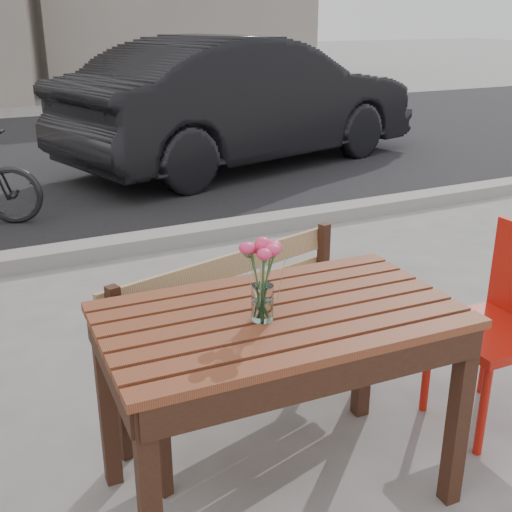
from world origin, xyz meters
The scene contains 7 objects.
ground centered at (0.00, 0.00, 0.00)m, with size 80.00×80.00×0.00m, color slate.
street centered at (0.00, 5.06, 0.03)m, with size 30.00×8.12×0.12m.
main_table centered at (0.04, 0.01, 0.66)m, with size 1.32×0.81×0.80m.
main_bench centered at (0.15, 0.57, 0.50)m, with size 1.38×0.72×0.82m.
red_chair centered at (1.20, 0.00, 0.53)m, with size 0.46×0.46×0.92m.
main_vase centered at (-0.05, -0.02, 0.98)m, with size 0.16×0.16×0.30m.
parked_car centered at (2.55, 5.53, 0.78)m, with size 1.66×4.76×1.57m, color black.
Camera 1 is at (-0.97, -1.81, 1.79)m, focal length 45.00 mm.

